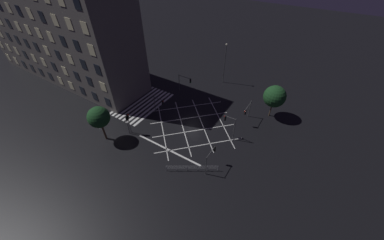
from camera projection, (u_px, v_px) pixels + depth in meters
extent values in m
plane|color=black|center=(192.00, 124.00, 38.27)|extent=(200.00, 200.00, 0.00)
cube|color=silver|center=(155.00, 109.00, 41.68)|extent=(11.92, 0.50, 0.01)
cube|color=silver|center=(151.00, 107.00, 42.04)|extent=(11.92, 0.50, 0.01)
cube|color=silver|center=(148.00, 106.00, 42.41)|extent=(11.92, 0.50, 0.01)
cube|color=silver|center=(145.00, 104.00, 42.77)|extent=(11.92, 0.50, 0.01)
cube|color=silver|center=(141.00, 103.00, 43.13)|extent=(11.92, 0.50, 0.01)
cube|color=silver|center=(138.00, 102.00, 43.49)|extent=(11.92, 0.50, 0.01)
cube|color=silver|center=(135.00, 100.00, 43.85)|extent=(11.92, 0.50, 0.01)
cube|color=silver|center=(131.00, 99.00, 44.21)|extent=(11.92, 0.50, 0.01)
cube|color=silver|center=(163.00, 129.00, 37.36)|extent=(10.40, 10.40, 0.01)
cube|color=silver|center=(186.00, 107.00, 42.18)|extent=(10.40, 10.40, 0.01)
cube|color=silver|center=(182.00, 126.00, 37.96)|extent=(10.40, 10.40, 0.01)
cube|color=silver|center=(190.00, 118.00, 39.57)|extent=(10.40, 10.40, 0.01)
cube|color=silver|center=(202.00, 123.00, 38.57)|extent=(10.40, 10.40, 0.01)
cube|color=silver|center=(194.00, 131.00, 36.96)|extent=(10.40, 10.40, 0.01)
cube|color=silver|center=(220.00, 120.00, 39.17)|extent=(10.40, 10.40, 0.01)
cube|color=silver|center=(199.00, 145.00, 34.34)|extent=(10.40, 10.40, 0.01)
cube|color=silver|center=(168.00, 150.00, 33.68)|extent=(0.30, 11.92, 0.01)
cube|color=slate|center=(54.00, 25.00, 44.39)|extent=(10.00, 40.64, 23.00)
cube|color=beige|center=(9.00, 57.00, 54.76)|extent=(0.06, 1.40, 1.80)
cube|color=beige|center=(16.00, 61.00, 53.27)|extent=(0.06, 1.40, 1.80)
cube|color=black|center=(24.00, 64.00, 51.79)|extent=(0.06, 1.40, 1.80)
cube|color=black|center=(32.00, 68.00, 50.30)|extent=(0.06, 1.40, 1.80)
cube|color=black|center=(41.00, 72.00, 48.82)|extent=(0.06, 1.40, 1.80)
cube|color=black|center=(51.00, 76.00, 47.33)|extent=(0.06, 1.40, 1.80)
cube|color=beige|center=(61.00, 81.00, 45.85)|extent=(0.06, 1.40, 1.80)
cube|color=beige|center=(71.00, 86.00, 44.36)|extent=(0.06, 1.40, 1.80)
cube|color=black|center=(83.00, 91.00, 42.88)|extent=(0.06, 1.40, 1.80)
cube|color=black|center=(95.00, 96.00, 41.40)|extent=(0.06, 1.40, 1.80)
cube|color=black|center=(108.00, 102.00, 39.91)|extent=(0.06, 1.40, 1.80)
cube|color=beige|center=(1.00, 45.00, 52.59)|extent=(0.06, 1.40, 1.80)
cube|color=beige|center=(9.00, 48.00, 51.10)|extent=(0.06, 1.40, 1.80)
cube|color=beige|center=(17.00, 51.00, 49.62)|extent=(0.06, 1.40, 1.80)
cube|color=black|center=(25.00, 55.00, 48.13)|extent=(0.06, 1.40, 1.80)
cube|color=beige|center=(34.00, 58.00, 46.65)|extent=(0.06, 1.40, 1.80)
cube|color=beige|center=(44.00, 62.00, 45.16)|extent=(0.06, 1.40, 1.80)
cube|color=black|center=(54.00, 67.00, 43.68)|extent=(0.06, 1.40, 1.80)
cube|color=beige|center=(65.00, 71.00, 42.19)|extent=(0.06, 1.40, 1.80)
cube|color=black|center=(77.00, 76.00, 40.71)|extent=(0.06, 1.40, 1.80)
cube|color=black|center=(89.00, 81.00, 39.23)|extent=(0.06, 1.40, 1.80)
cube|color=beige|center=(103.00, 87.00, 37.74)|extent=(0.06, 1.40, 1.80)
cube|color=beige|center=(0.00, 33.00, 48.93)|extent=(0.06, 1.40, 1.80)
cube|color=black|center=(9.00, 37.00, 47.45)|extent=(0.06, 1.40, 1.80)
cube|color=black|center=(17.00, 40.00, 45.96)|extent=(0.06, 1.40, 1.80)
cube|color=black|center=(26.00, 43.00, 44.48)|extent=(0.06, 1.40, 1.80)
cube|color=black|center=(36.00, 47.00, 42.99)|extent=(0.06, 1.40, 1.80)
cube|color=beige|center=(47.00, 51.00, 41.51)|extent=(0.06, 1.40, 1.80)
cube|color=black|center=(58.00, 55.00, 40.02)|extent=(0.06, 1.40, 1.80)
cube|color=beige|center=(70.00, 60.00, 38.54)|extent=(0.06, 1.40, 1.80)
cube|color=black|center=(83.00, 64.00, 37.05)|extent=(0.06, 1.40, 1.80)
cube|color=black|center=(98.00, 70.00, 35.57)|extent=(0.06, 1.40, 1.80)
cube|color=beige|center=(0.00, 21.00, 45.28)|extent=(0.06, 1.40, 1.80)
cube|color=black|center=(9.00, 23.00, 43.79)|extent=(0.06, 1.40, 1.80)
cube|color=beige|center=(18.00, 26.00, 42.31)|extent=(0.06, 1.40, 1.80)
cube|color=beige|center=(28.00, 30.00, 40.82)|extent=(0.06, 1.40, 1.80)
cube|color=beige|center=(39.00, 33.00, 39.34)|extent=(0.06, 1.40, 1.80)
cube|color=beige|center=(50.00, 37.00, 37.85)|extent=(0.06, 1.40, 1.80)
cube|color=black|center=(63.00, 41.00, 36.37)|extent=(0.06, 1.40, 1.80)
cube|color=black|center=(77.00, 46.00, 34.88)|extent=(0.06, 1.40, 1.80)
cube|color=beige|center=(92.00, 50.00, 33.40)|extent=(0.06, 1.40, 1.80)
cube|color=beige|center=(8.00, 8.00, 40.14)|extent=(0.06, 1.40, 1.80)
cube|color=black|center=(19.00, 11.00, 38.65)|extent=(0.06, 1.40, 1.80)
cube|color=beige|center=(30.00, 14.00, 37.17)|extent=(0.06, 1.40, 1.80)
cube|color=black|center=(42.00, 17.00, 35.68)|extent=(0.06, 1.40, 1.80)
cube|color=beige|center=(55.00, 20.00, 34.20)|extent=(0.06, 1.40, 1.80)
cube|color=beige|center=(69.00, 24.00, 32.71)|extent=(0.06, 1.40, 1.80)
cube|color=beige|center=(85.00, 28.00, 31.23)|extent=(0.06, 1.40, 1.80)
cube|color=beige|center=(60.00, 0.00, 30.54)|extent=(0.06, 1.40, 1.80)
cube|color=black|center=(77.00, 3.00, 29.06)|extent=(0.06, 1.40, 1.80)
cylinder|color=#424244|center=(155.00, 104.00, 39.97)|extent=(0.11, 0.11, 3.45)
cylinder|color=#424244|center=(158.00, 99.00, 38.53)|extent=(0.09, 2.04, 0.09)
cube|color=black|center=(163.00, 102.00, 38.42)|extent=(0.28, 0.16, 0.90)
sphere|color=red|center=(163.00, 101.00, 38.18)|extent=(0.18, 0.18, 0.18)
sphere|color=black|center=(163.00, 103.00, 38.37)|extent=(0.18, 0.18, 0.18)
sphere|color=black|center=(164.00, 104.00, 38.57)|extent=(0.18, 0.18, 0.18)
cube|color=black|center=(162.00, 102.00, 38.45)|extent=(0.36, 0.02, 0.98)
cylinder|color=#424244|center=(206.00, 166.00, 29.04)|extent=(0.11, 0.11, 3.64)
cylinder|color=#424244|center=(211.00, 152.00, 28.71)|extent=(2.36, 0.09, 0.09)
cube|color=black|center=(215.00, 149.00, 29.76)|extent=(0.16, 0.28, 0.90)
sphere|color=red|center=(215.00, 147.00, 29.64)|extent=(0.18, 0.18, 0.18)
sphere|color=black|center=(215.00, 148.00, 29.84)|extent=(0.18, 0.18, 0.18)
sphere|color=black|center=(215.00, 150.00, 30.03)|extent=(0.18, 0.18, 0.18)
cube|color=black|center=(214.00, 149.00, 29.71)|extent=(0.02, 0.36, 0.98)
cylinder|color=#424244|center=(129.00, 123.00, 35.25)|extent=(0.11, 0.11, 4.21)
cube|color=black|center=(128.00, 116.00, 34.15)|extent=(0.28, 0.16, 0.90)
sphere|color=red|center=(128.00, 115.00, 33.91)|extent=(0.18, 0.18, 0.18)
sphere|color=black|center=(128.00, 116.00, 34.11)|extent=(0.18, 0.18, 0.18)
sphere|color=black|center=(129.00, 118.00, 34.30)|extent=(0.18, 0.18, 0.18)
cube|color=black|center=(127.00, 116.00, 34.19)|extent=(0.36, 0.02, 0.98)
cylinder|color=#424244|center=(250.00, 109.00, 38.74)|extent=(0.11, 0.11, 3.56)
cylinder|color=#424244|center=(248.00, 106.00, 36.74)|extent=(2.93, 0.09, 0.09)
cube|color=black|center=(245.00, 112.00, 36.09)|extent=(0.16, 0.28, 0.90)
sphere|color=red|center=(245.00, 111.00, 35.82)|extent=(0.18, 0.18, 0.18)
sphere|color=black|center=(245.00, 113.00, 36.01)|extent=(0.18, 0.18, 0.18)
sphere|color=black|center=(244.00, 114.00, 36.21)|extent=(0.18, 0.18, 0.18)
cube|color=black|center=(245.00, 112.00, 36.14)|extent=(0.02, 0.36, 0.98)
cylinder|color=#424244|center=(128.00, 125.00, 35.17)|extent=(0.11, 0.11, 3.85)
cube|color=black|center=(127.00, 118.00, 34.33)|extent=(0.16, 0.28, 0.90)
sphere|color=black|center=(127.00, 116.00, 34.20)|extent=(0.18, 0.18, 0.18)
sphere|color=orange|center=(127.00, 118.00, 34.40)|extent=(0.18, 0.18, 0.18)
sphere|color=black|center=(128.00, 119.00, 34.59)|extent=(0.18, 0.18, 0.18)
cube|color=black|center=(126.00, 118.00, 34.27)|extent=(0.02, 0.36, 0.98)
cylinder|color=#424244|center=(234.00, 130.00, 33.95)|extent=(0.11, 0.11, 4.43)
cylinder|color=#424244|center=(231.00, 118.00, 32.95)|extent=(0.09, 1.74, 0.09)
cube|color=black|center=(225.00, 118.00, 33.60)|extent=(0.28, 0.16, 0.90)
sphere|color=red|center=(225.00, 116.00, 33.45)|extent=(0.18, 0.18, 0.18)
sphere|color=black|center=(225.00, 118.00, 33.64)|extent=(0.18, 0.18, 0.18)
sphere|color=black|center=(224.00, 119.00, 33.84)|extent=(0.18, 0.18, 0.18)
cube|color=black|center=(226.00, 118.00, 33.56)|extent=(0.36, 0.02, 0.98)
cylinder|color=#424244|center=(179.00, 83.00, 45.43)|extent=(0.11, 0.11, 3.84)
cylinder|color=#424244|center=(185.00, 77.00, 43.70)|extent=(0.09, 2.86, 0.09)
cube|color=black|center=(190.00, 81.00, 43.42)|extent=(0.28, 0.16, 0.90)
sphere|color=black|center=(191.00, 80.00, 43.18)|extent=(0.18, 0.18, 0.18)
sphere|color=black|center=(191.00, 81.00, 43.38)|extent=(0.18, 0.18, 0.18)
sphere|color=green|center=(191.00, 82.00, 43.57)|extent=(0.18, 0.18, 0.18)
cube|color=black|center=(190.00, 81.00, 43.46)|extent=(0.36, 0.02, 0.98)
cylinder|color=#424244|center=(224.00, 65.00, 46.52)|extent=(0.14, 0.14, 8.65)
sphere|color=#F4EAC6|center=(227.00, 45.00, 43.62)|extent=(0.42, 0.42, 0.42)
cylinder|color=#424244|center=(132.00, 69.00, 43.68)|extent=(0.14, 0.14, 9.88)
sphere|color=#F4EAC6|center=(127.00, 44.00, 40.34)|extent=(0.63, 0.63, 0.63)
cylinder|color=brown|center=(104.00, 131.00, 34.43)|extent=(0.32, 0.32, 3.36)
sphere|color=#19421E|center=(99.00, 117.00, 32.52)|extent=(3.38, 3.38, 3.38)
cylinder|color=brown|center=(271.00, 109.00, 39.17)|extent=(0.21, 0.21, 2.85)
sphere|color=#19421E|center=(275.00, 96.00, 37.30)|extent=(3.89, 3.89, 3.89)
cylinder|color=#9EA0A5|center=(166.00, 168.00, 30.32)|extent=(0.05, 0.05, 1.05)
cylinder|color=#9EA0A5|center=(176.00, 168.00, 30.32)|extent=(0.05, 0.05, 1.05)
cylinder|color=#9EA0A5|center=(187.00, 168.00, 30.32)|extent=(0.05, 0.05, 1.05)
cylinder|color=#9EA0A5|center=(197.00, 168.00, 30.32)|extent=(0.05, 0.05, 1.05)
cylinder|color=#9EA0A5|center=(208.00, 168.00, 30.32)|extent=(0.05, 0.05, 1.05)
cylinder|color=#9EA0A5|center=(218.00, 168.00, 30.32)|extent=(0.05, 0.05, 1.05)
cylinder|color=#9EA0A5|center=(192.00, 166.00, 30.00)|extent=(3.92, 6.25, 0.04)
cylinder|color=#9EA0A5|center=(192.00, 168.00, 30.29)|extent=(3.92, 6.25, 0.04)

